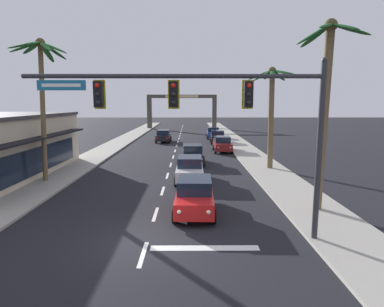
# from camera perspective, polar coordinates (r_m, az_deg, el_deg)

# --- Properties ---
(ground_plane) EXTENTS (220.00, 220.00, 0.00)m
(ground_plane) POSITION_cam_1_polar(r_m,az_deg,el_deg) (13.20, -7.82, -14.90)
(ground_plane) COLOR black
(sidewalk_right) EXTENTS (3.20, 110.00, 0.14)m
(sidewalk_right) POSITION_cam_1_polar(r_m,az_deg,el_deg) (32.98, 10.37, -0.47)
(sidewalk_right) COLOR #9E998E
(sidewalk_right) RESTS_ON ground
(sidewalk_left) EXTENTS (3.20, 110.00, 0.14)m
(sidewalk_left) POSITION_cam_1_polar(r_m,az_deg,el_deg) (33.76, -16.63, -0.49)
(sidewalk_left) COLOR #9E998E
(sidewalk_left) RESTS_ON ground
(lane_markings) EXTENTS (4.28, 86.56, 0.01)m
(lane_markings) POSITION_cam_1_polar(r_m,az_deg,el_deg) (31.56, -2.54, -0.87)
(lane_markings) COLOR silver
(lane_markings) RESTS_ON ground
(traffic_signal_mast) EXTENTS (10.87, 0.41, 6.89)m
(traffic_signal_mast) POSITION_cam_1_polar(r_m,az_deg,el_deg) (12.03, 5.18, 7.57)
(traffic_signal_mast) COLOR #2D2D33
(traffic_signal_mast) RESTS_ON ground
(sedan_lead_at_stop_bar) EXTENTS (2.05, 4.49, 1.68)m
(sedan_lead_at_stop_bar) POSITION_cam_1_polar(r_m,az_deg,el_deg) (16.02, 0.46, -7.28)
(sedan_lead_at_stop_bar) COLOR red
(sedan_lead_at_stop_bar) RESTS_ON ground
(sedan_third_in_queue) EXTENTS (1.98, 4.46, 1.68)m
(sedan_third_in_queue) POSITION_cam_1_polar(r_m,az_deg,el_deg) (22.31, -0.39, -2.68)
(sedan_third_in_queue) COLOR silver
(sedan_third_in_queue) RESTS_ON ground
(sedan_fifth_in_queue) EXTENTS (2.10, 4.51, 1.68)m
(sedan_fifth_in_queue) POSITION_cam_1_polar(r_m,az_deg,el_deg) (28.68, 0.07, -0.12)
(sedan_fifth_in_queue) COLOR black
(sedan_fifth_in_queue) RESTS_ON ground
(sedan_oncoming_far) EXTENTS (1.99, 4.47, 1.68)m
(sedan_oncoming_far) POSITION_cam_1_polar(r_m,az_deg,el_deg) (44.89, -4.98, 3.07)
(sedan_oncoming_far) COLOR black
(sedan_oncoming_far) RESTS_ON ground
(sedan_parked_nearest_kerb) EXTENTS (1.95, 4.45, 1.68)m
(sedan_parked_nearest_kerb) POSITION_cam_1_polar(r_m,az_deg,el_deg) (36.00, 5.29, 1.66)
(sedan_parked_nearest_kerb) COLOR maroon
(sedan_parked_nearest_kerb) RESTS_ON ground
(sedan_parked_mid_kerb) EXTENTS (2.01, 4.47, 1.68)m
(sedan_parked_mid_kerb) POSITION_cam_1_polar(r_m,az_deg,el_deg) (49.51, 3.70, 3.61)
(sedan_parked_mid_kerb) COLOR navy
(sedan_parked_mid_kerb) RESTS_ON ground
(sedan_parked_far_kerb) EXTENTS (2.04, 4.49, 1.68)m
(sedan_parked_far_kerb) POSITION_cam_1_polar(r_m,az_deg,el_deg) (43.80, 4.47, 2.93)
(sedan_parked_far_kerb) COLOR black
(sedan_parked_far_kerb) RESTS_ON ground
(palm_left_second) EXTENTS (3.78, 3.70, 9.35)m
(palm_left_second) POSITION_cam_1_polar(r_m,az_deg,el_deg) (23.64, -24.76, 11.92)
(palm_left_second) COLOR brown
(palm_left_second) RESTS_ON ground
(palm_right_nearest) EXTENTS (3.38, 3.26, 9.07)m
(palm_right_nearest) POSITION_cam_1_polar(r_m,az_deg,el_deg) (16.75, 22.23, 10.22)
(palm_right_nearest) COLOR brown
(palm_right_nearest) RESTS_ON ground
(palm_right_second) EXTENTS (3.72, 3.69, 8.04)m
(palm_right_second) POSITION_cam_1_polar(r_m,az_deg,el_deg) (26.54, 13.66, 8.67)
(palm_right_second) COLOR brown
(palm_right_second) RESTS_ON ground
(town_gateway_arch) EXTENTS (14.37, 0.90, 7.00)m
(town_gateway_arch) POSITION_cam_1_polar(r_m,az_deg,el_deg) (68.50, -1.77, 8.09)
(town_gateway_arch) COLOR #423D38
(town_gateway_arch) RESTS_ON ground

